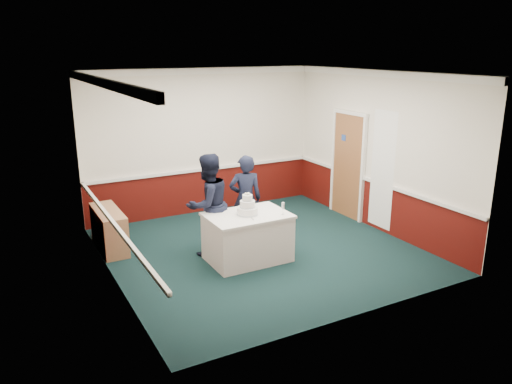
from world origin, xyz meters
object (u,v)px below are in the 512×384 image
person_man (208,205)px  cake_knife (252,218)px  wedding_cake (247,208)px  person_woman (245,199)px  sideboard (109,229)px  cake_table (248,237)px  champagne_flute (283,206)px

person_man → cake_knife: bearing=101.5°
wedding_cake → person_woman: size_ratio=0.23×
person_man → person_woman: size_ratio=1.08×
sideboard → person_man: person_man is taller
cake_table → cake_knife: bearing=-98.5°
cake_knife → person_man: size_ratio=0.13×
wedding_cake → champagne_flute: (0.50, -0.28, 0.03)m
sideboard → wedding_cake: size_ratio=3.30×
champagne_flute → sideboard: bearing=142.2°
sideboard → cake_knife: size_ratio=5.45×
wedding_cake → cake_knife: wedding_cake is taller
champagne_flute → person_woman: 1.03m
person_woman → cake_table: bearing=82.8°
cake_knife → sideboard: bearing=147.3°
person_woman → person_man: bearing=29.1°
cake_table → person_woman: bearing=65.1°
sideboard → person_woman: person_woman is taller
wedding_cake → champagne_flute: size_ratio=1.78×
cake_table → cake_knife: cake_knife is taller
cake_table → champagne_flute: 0.78m
cake_knife → person_woman: bearing=79.2°
cake_table → champagne_flute: bearing=-29.2°
sideboard → cake_knife: bearing=-43.6°
sideboard → cake_knife: (1.86, -1.77, 0.44)m
wedding_cake → person_woman: (0.34, 0.73, -0.10)m
sideboard → champagne_flute: 3.08m
sideboard → person_woman: bearing=-20.6°
wedding_cake → champagne_flute: 0.57m
wedding_cake → person_man: bearing=127.6°
sideboard → wedding_cake: wedding_cake is taller
champagne_flute → person_man: person_man is taller
cake_table → cake_knife: size_ratio=6.00×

